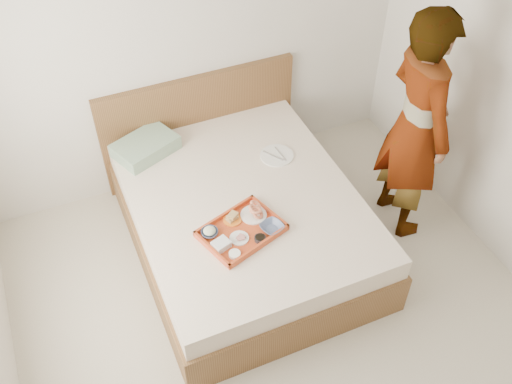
{
  "coord_description": "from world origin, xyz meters",
  "views": [
    {
      "loc": [
        -1.07,
        -1.75,
        3.53
      ],
      "look_at": [
        0.08,
        0.9,
        0.65
      ],
      "focal_mm": 41.22,
      "sensor_mm": 36.0,
      "label": 1
    }
  ],
  "objects_px": {
    "bed": "(245,222)",
    "dinner_plate": "(277,155)",
    "person": "(416,127)",
    "tray": "(241,231)"
  },
  "relations": [
    {
      "from": "bed",
      "to": "person",
      "type": "height_order",
      "value": "person"
    },
    {
      "from": "tray",
      "to": "person",
      "type": "distance_m",
      "value": 1.44
    },
    {
      "from": "dinner_plate",
      "to": "person",
      "type": "relative_size",
      "value": 0.14
    },
    {
      "from": "person",
      "to": "bed",
      "type": "bearing_deg",
      "value": 84.32
    },
    {
      "from": "bed",
      "to": "dinner_plate",
      "type": "distance_m",
      "value": 0.57
    },
    {
      "from": "bed",
      "to": "person",
      "type": "distance_m",
      "value": 1.42
    },
    {
      "from": "bed",
      "to": "dinner_plate",
      "type": "relative_size",
      "value": 7.74
    },
    {
      "from": "tray",
      "to": "person",
      "type": "xyz_separation_m",
      "value": [
        1.39,
        0.11,
        0.37
      ]
    },
    {
      "from": "person",
      "to": "dinner_plate",
      "type": "bearing_deg",
      "value": 62.4
    },
    {
      "from": "tray",
      "to": "dinner_plate",
      "type": "xyz_separation_m",
      "value": [
        0.55,
        0.62,
        -0.02
      ]
    }
  ]
}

